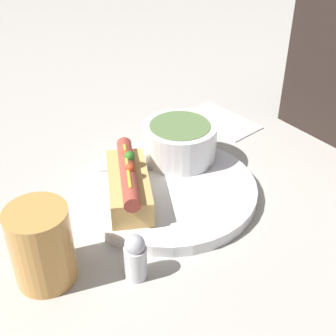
# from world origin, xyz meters

# --- Properties ---
(ground_plane) EXTENTS (4.00, 4.00, 0.00)m
(ground_plane) POSITION_xyz_m (0.00, 0.00, 0.00)
(ground_plane) COLOR #BCB7AD
(dinner_plate) EXTENTS (0.27, 0.27, 0.02)m
(dinner_plate) POSITION_xyz_m (0.00, 0.00, 0.01)
(dinner_plate) COLOR white
(dinner_plate) RESTS_ON ground_plane
(hot_dog) EXTENTS (0.15, 0.12, 0.07)m
(hot_dog) POSITION_xyz_m (-0.01, -0.06, 0.04)
(hot_dog) COLOR #DBAD60
(hot_dog) RESTS_ON dinner_plate
(soup_bowl) EXTENTS (0.12, 0.12, 0.06)m
(soup_bowl) POSITION_xyz_m (-0.05, 0.06, 0.05)
(soup_bowl) COLOR white
(soup_bowl) RESTS_ON dinner_plate
(spoon) EXTENTS (0.11, 0.16, 0.01)m
(spoon) POSITION_xyz_m (-0.02, 0.04, 0.02)
(spoon) COLOR #B7B7BC
(spoon) RESTS_ON dinner_plate
(drinking_glass) EXTENTS (0.08, 0.08, 0.10)m
(drinking_glass) POSITION_xyz_m (0.05, -0.22, 0.05)
(drinking_glass) COLOR #D8994C
(drinking_glass) RESTS_ON ground_plane
(napkin) EXTENTS (0.15, 0.09, 0.01)m
(napkin) POSITION_xyz_m (-0.13, 0.22, 0.00)
(napkin) COLOR white
(napkin) RESTS_ON ground_plane
(salt_shaker) EXTENTS (0.03, 0.03, 0.07)m
(salt_shaker) POSITION_xyz_m (0.11, -0.13, 0.03)
(salt_shaker) COLOR silver
(salt_shaker) RESTS_ON ground_plane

